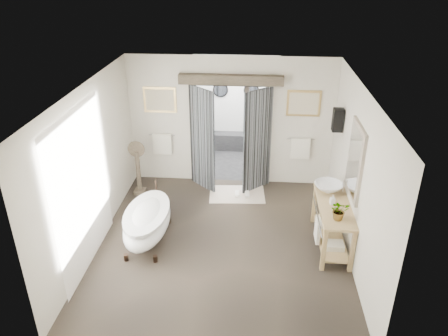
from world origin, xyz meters
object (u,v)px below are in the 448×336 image
(vanity, at_px, (331,221))
(basin, at_px, (328,188))
(rug, at_px, (237,194))
(clawfoot_tub, at_px, (147,221))

(vanity, relative_size, basin, 3.04)
(rug, height_order, basin, basin)
(basin, bearing_deg, clawfoot_tub, -147.35)
(rug, bearing_deg, clawfoot_tub, -130.07)
(clawfoot_tub, height_order, basin, basin)
(clawfoot_tub, distance_m, basin, 3.36)
(vanity, xyz_separation_m, basin, (-0.03, 0.44, 0.44))
(clawfoot_tub, distance_m, rug, 2.43)
(vanity, bearing_deg, rug, 136.00)
(clawfoot_tub, relative_size, basin, 3.32)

